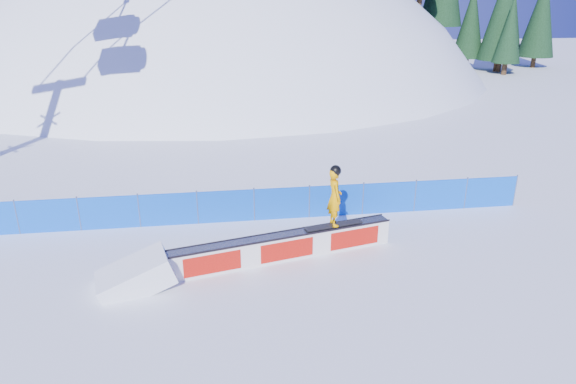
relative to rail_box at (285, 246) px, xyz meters
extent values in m
plane|color=white|center=(-1.69, -1.49, -0.42)|extent=(160.00, 160.00, 0.00)
sphere|color=white|center=(-1.69, 40.51, -18.42)|extent=(64.00, 64.00, 64.00)
cylinder|color=#342215|center=(20.40, 38.52, 5.25)|extent=(0.50, 0.50, 1.40)
cylinder|color=#342215|center=(21.59, 42.51, 4.05)|extent=(0.50, 0.50, 1.40)
cylinder|color=#342215|center=(23.93, 43.08, 1.19)|extent=(0.50, 0.50, 1.40)
cone|color=black|center=(23.93, 43.08, 4.84)|extent=(2.68, 2.68, 6.10)
cylinder|color=#342215|center=(23.49, 36.49, 1.52)|extent=(0.50, 0.50, 1.40)
cone|color=black|center=(23.49, 36.49, 5.74)|extent=(3.19, 3.19, 7.24)
cylinder|color=#342215|center=(26.50, 39.68, 0.18)|extent=(0.50, 0.50, 1.40)
cone|color=black|center=(26.50, 39.68, 4.99)|extent=(3.71, 3.71, 8.42)
cylinder|color=#342215|center=(26.52, 35.12, 0.18)|extent=(0.50, 0.50, 1.40)
cone|color=black|center=(26.52, 35.12, 4.31)|extent=(3.10, 3.10, 7.05)
cylinder|color=#342215|center=(28.87, 34.64, 0.18)|extent=(0.50, 0.50, 1.40)
cone|color=black|center=(28.87, 34.64, 4.83)|extent=(3.56, 3.56, 8.09)
cylinder|color=#342215|center=(29.55, 35.55, 0.18)|extent=(0.50, 0.50, 1.40)
cone|color=black|center=(29.55, 35.55, 5.35)|extent=(4.02, 4.02, 9.14)
cylinder|color=#342215|center=(32.90, 35.56, 0.18)|extent=(0.50, 0.50, 1.40)
cone|color=black|center=(32.90, 35.56, 5.61)|extent=(4.25, 4.25, 9.66)
cube|color=blue|center=(-1.69, 3.01, 0.18)|extent=(22.00, 0.03, 1.20)
cylinder|color=#3B476A|center=(-8.69, 3.01, 0.23)|extent=(0.05, 0.05, 1.30)
cylinder|color=#3B476A|center=(-6.69, 3.01, 0.23)|extent=(0.05, 0.05, 1.30)
cylinder|color=#3B476A|center=(-4.69, 3.01, 0.23)|extent=(0.05, 0.05, 1.30)
cylinder|color=#3B476A|center=(-2.69, 3.01, 0.23)|extent=(0.05, 0.05, 1.30)
cylinder|color=#3B476A|center=(-0.69, 3.01, 0.23)|extent=(0.05, 0.05, 1.30)
cylinder|color=#3B476A|center=(1.31, 3.01, 0.23)|extent=(0.05, 0.05, 1.30)
cylinder|color=#3B476A|center=(3.31, 3.01, 0.23)|extent=(0.05, 0.05, 1.30)
cylinder|color=#3B476A|center=(5.31, 3.01, 0.23)|extent=(0.05, 0.05, 1.30)
cylinder|color=#3B476A|center=(7.31, 3.01, 0.23)|extent=(0.05, 0.05, 1.30)
cylinder|color=#3B476A|center=(9.31, 3.01, 0.23)|extent=(0.05, 0.05, 1.30)
cube|color=silver|center=(0.00, 0.00, -0.02)|extent=(6.99, 2.05, 0.80)
cube|color=gray|center=(0.00, 0.00, 0.40)|extent=(6.93, 2.06, 0.04)
cube|color=black|center=(0.05, -0.23, 0.40)|extent=(6.90, 1.65, 0.05)
cube|color=black|center=(-0.05, 0.23, 0.40)|extent=(6.90, 1.65, 0.05)
cube|color=red|center=(0.05, -0.22, -0.02)|extent=(6.55, 1.56, 0.60)
cube|color=red|center=(-0.05, 0.22, -0.02)|extent=(6.55, 1.56, 0.60)
cube|color=black|center=(1.61, 0.38, 0.45)|extent=(1.93, 0.77, 0.04)
imported|color=#E59800|center=(1.61, 0.38, 1.39)|extent=(0.51, 0.72, 1.84)
sphere|color=black|center=(1.61, 0.38, 2.24)|extent=(0.34, 0.34, 0.34)
camera|label=1|loc=(-1.86, -13.91, 7.19)|focal=32.00mm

